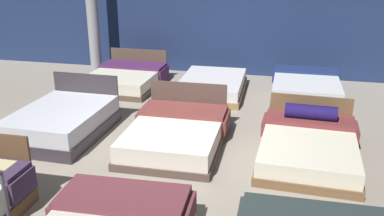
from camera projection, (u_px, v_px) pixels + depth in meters
The scene contains 9 objects.
ground_plane at pixel (172, 158), 6.83m from camera, with size 18.00×18.00×0.02m, color gray.
showroom_back_wall at pixel (225, 9), 11.06m from camera, with size 18.00×0.06×3.50m, color navy.
bed_3 at pixel (62, 122), 7.60m from camera, with size 1.49×2.04×0.89m.
bed_4 at pixel (176, 134), 7.18m from camera, with size 1.65×2.13×0.85m.
bed_5 at pixel (308, 145), 6.76m from camera, with size 1.64×2.19×0.75m.
bed_6 at pixel (126, 78), 10.43m from camera, with size 1.72×2.08×0.75m.
bed_7 at pixel (212, 86), 9.90m from camera, with size 1.52×2.16×0.38m.
bed_8 at pixel (306, 89), 9.45m from camera, with size 1.55×2.03×0.54m.
support_pillar at pixel (92, 9), 11.08m from camera, with size 0.31×0.31×3.50m, color #99999E.
Camera 1 is at (1.71, -5.89, 3.11)m, focal length 39.20 mm.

